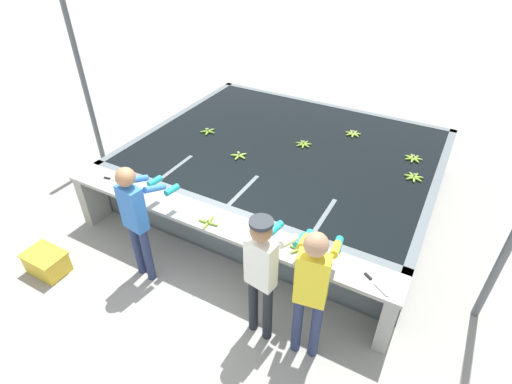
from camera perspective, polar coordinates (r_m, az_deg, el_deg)
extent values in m
plane|color=#A3A099|center=(5.56, -6.75, -12.22)|extent=(80.00, 80.00, 0.00)
cube|color=slate|center=(7.11, 4.22, 0.63)|extent=(4.79, 3.91, 0.06)
cube|color=slate|center=(5.54, -4.08, -5.79)|extent=(4.79, 0.12, 0.88)
cube|color=slate|center=(8.43, 9.96, 9.43)|extent=(4.79, 0.12, 0.88)
cube|color=slate|center=(7.98, -11.07, 7.71)|extent=(0.12, 3.91, 0.88)
cube|color=slate|center=(6.47, 23.38, -2.20)|extent=(0.12, 3.91, 0.88)
cube|color=black|center=(6.86, 4.38, 3.62)|extent=(4.55, 3.67, 0.82)
cube|color=slate|center=(6.41, -10.94, 0.13)|extent=(0.06, 0.80, 0.88)
cube|color=slate|center=(5.84, -1.67, -3.17)|extent=(0.06, 0.80, 0.88)
cube|color=slate|center=(5.47, 9.29, -6.95)|extent=(0.06, 0.80, 0.88)
cube|color=#9E9E99|center=(5.10, -5.99, -4.14)|extent=(4.79, 0.45, 0.05)
cube|color=#9E9E99|center=(6.71, -22.21, -0.65)|extent=(0.16, 0.41, 0.83)
cube|color=#9E9E99|center=(4.85, 18.49, -16.44)|extent=(0.16, 0.41, 0.83)
cylinder|color=navy|center=(5.55, -16.57, -7.74)|extent=(0.11, 0.11, 0.85)
cylinder|color=navy|center=(5.42, -15.23, -8.67)|extent=(0.11, 0.11, 0.85)
cube|color=blue|center=(5.02, -17.24, -2.19)|extent=(0.34, 0.21, 0.60)
sphere|color=#9E704C|center=(4.77, -18.17, 2.05)|extent=(0.23, 0.23, 0.23)
cylinder|color=blue|center=(5.12, -16.61, 1.75)|extent=(0.12, 0.32, 0.18)
cylinder|color=teal|center=(5.33, -14.26, 1.50)|extent=(0.11, 0.21, 0.08)
cylinder|color=blue|center=(4.90, -14.28, 0.51)|extent=(0.12, 0.32, 0.18)
cylinder|color=teal|center=(5.12, -11.93, 0.30)|extent=(0.11, 0.21, 0.08)
cylinder|color=#1E2328|center=(4.72, -0.39, -15.71)|extent=(0.11, 0.11, 0.84)
cylinder|color=#1E2328|center=(4.64, 1.65, -16.88)|extent=(0.11, 0.11, 0.84)
cube|color=white|center=(4.14, 0.68, -10.16)|extent=(0.34, 0.21, 0.60)
sphere|color=#9E704C|center=(3.83, 0.73, -5.56)|extent=(0.23, 0.23, 0.23)
cylinder|color=#282D33|center=(3.76, 0.74, -4.37)|extent=(0.24, 0.24, 0.04)
cylinder|color=white|center=(4.20, 0.99, -5.24)|extent=(0.12, 0.32, 0.18)
cylinder|color=#1EA3AD|center=(4.47, 2.88, -5.15)|extent=(0.11, 0.21, 0.08)
cylinder|color=white|center=(4.07, 4.64, -7.01)|extent=(0.12, 0.32, 0.18)
cylinder|color=#1EA3AD|center=(4.34, 6.37, -6.80)|extent=(0.11, 0.21, 0.08)
cylinder|color=navy|center=(4.56, 5.91, -18.22)|extent=(0.11, 0.11, 0.87)
cylinder|color=navy|center=(4.55, 8.48, -18.80)|extent=(0.11, 0.11, 0.87)
cube|color=yellow|center=(3.97, 8.00, -12.23)|extent=(0.34, 0.22, 0.62)
sphere|color=tan|center=(3.65, 8.58, -7.42)|extent=(0.24, 0.24, 0.24)
cylinder|color=yellow|center=(4.01, 6.82, -7.04)|extent=(0.13, 0.32, 0.18)
cylinder|color=#1EA3AD|center=(4.30, 7.46, -6.50)|extent=(0.12, 0.21, 0.08)
cylinder|color=yellow|center=(3.98, 11.33, -7.99)|extent=(0.13, 0.32, 0.18)
cylinder|color=#1EA3AD|center=(4.27, 11.66, -7.38)|extent=(0.12, 0.21, 0.08)
ellipsoid|color=#93BC3D|center=(6.73, 21.12, 4.67)|extent=(0.17, 0.08, 0.04)
ellipsoid|color=#93BC3D|center=(6.69, 21.12, 4.47)|extent=(0.16, 0.13, 0.04)
ellipsoid|color=#93BC3D|center=(6.67, 21.44, 4.29)|extent=(0.04, 0.17, 0.04)
ellipsoid|color=#93BC3D|center=(6.68, 21.83, 4.26)|extent=(0.15, 0.14, 0.04)
ellipsoid|color=#93BC3D|center=(6.72, 22.00, 4.41)|extent=(0.17, 0.07, 0.04)
ellipsoid|color=#93BC3D|center=(6.76, 21.82, 4.62)|extent=(0.11, 0.17, 0.04)
ellipsoid|color=#93BC3D|center=(6.76, 21.43, 4.74)|extent=(0.10, 0.17, 0.04)
cylinder|color=tan|center=(6.70, 21.60, 4.75)|extent=(0.03, 0.03, 0.04)
ellipsoid|color=#75A333|center=(6.66, 7.13, 6.62)|extent=(0.17, 0.10, 0.04)
ellipsoid|color=#75A333|center=(6.70, 7.27, 6.79)|extent=(0.17, 0.11, 0.04)
ellipsoid|color=#75A333|center=(6.73, 7.06, 6.97)|extent=(0.07, 0.17, 0.04)
ellipsoid|color=#75A333|center=(6.74, 6.65, 7.02)|extent=(0.14, 0.15, 0.04)
ellipsoid|color=#75A333|center=(6.71, 6.35, 6.91)|extent=(0.17, 0.04, 0.04)
ellipsoid|color=#75A333|center=(6.67, 6.39, 6.71)|extent=(0.13, 0.16, 0.04)
ellipsoid|color=#75A333|center=(6.64, 6.73, 6.58)|extent=(0.08, 0.17, 0.04)
cylinder|color=tan|center=(6.67, 6.82, 7.07)|extent=(0.03, 0.03, 0.04)
ellipsoid|color=#9EC642|center=(7.14, 14.00, 7.92)|extent=(0.17, 0.11, 0.04)
ellipsoid|color=#9EC642|center=(7.18, 14.12, 8.07)|extent=(0.17, 0.10, 0.04)
ellipsoid|color=#9EC642|center=(7.22, 13.91, 8.24)|extent=(0.08, 0.17, 0.04)
ellipsoid|color=#9EC642|center=(7.22, 13.54, 8.30)|extent=(0.13, 0.16, 0.04)
ellipsoid|color=#9EC642|center=(7.19, 13.27, 8.21)|extent=(0.17, 0.04, 0.04)
ellipsoid|color=#9EC642|center=(7.14, 13.31, 8.03)|extent=(0.14, 0.15, 0.04)
ellipsoid|color=#9EC642|center=(7.12, 13.64, 7.90)|extent=(0.07, 0.17, 0.04)
cylinder|color=tan|center=(7.16, 13.72, 8.35)|extent=(0.03, 0.03, 0.04)
ellipsoid|color=#93BC3D|center=(6.29, -2.66, 4.99)|extent=(0.05, 0.17, 0.04)
ellipsoid|color=#93BC3D|center=(6.30, -2.08, 5.04)|extent=(0.17, 0.08, 0.04)
ellipsoid|color=#93BC3D|center=(6.35, -1.99, 5.34)|extent=(0.12, 0.16, 0.04)
ellipsoid|color=#93BC3D|center=(6.38, -2.51, 5.46)|extent=(0.14, 0.15, 0.04)
ellipsoid|color=#93BC3D|center=(6.34, -2.93, 5.25)|extent=(0.17, 0.10, 0.04)
cylinder|color=tan|center=(6.31, -2.44, 5.49)|extent=(0.03, 0.03, 0.04)
ellipsoid|color=#8CB738|center=(6.26, 22.10, 1.95)|extent=(0.17, 0.10, 0.04)
ellipsoid|color=#8CB738|center=(6.29, 21.83, 2.18)|extent=(0.08, 0.17, 0.04)
ellipsoid|color=#8CB738|center=(6.28, 21.40, 2.25)|extent=(0.13, 0.16, 0.04)
ellipsoid|color=#8CB738|center=(6.24, 21.14, 2.12)|extent=(0.17, 0.04, 0.04)
ellipsoid|color=#8CB738|center=(6.21, 21.24, 1.88)|extent=(0.14, 0.15, 0.04)
ellipsoid|color=#8CB738|center=(6.19, 21.63, 1.71)|extent=(0.07, 0.17, 0.04)
ellipsoid|color=#8CB738|center=(6.22, 22.01, 1.74)|extent=(0.17, 0.11, 0.04)
cylinder|color=tan|center=(6.22, 21.69, 2.25)|extent=(0.03, 0.03, 0.04)
ellipsoid|color=#7FAD33|center=(7.13, -6.52, 8.74)|extent=(0.09, 0.17, 0.04)
ellipsoid|color=#7FAD33|center=(7.15, -7.03, 8.78)|extent=(0.16, 0.13, 0.04)
ellipsoid|color=#7FAD33|center=(7.10, -7.33, 8.56)|extent=(0.16, 0.13, 0.04)
ellipsoid|color=#7FAD33|center=(7.05, -7.01, 8.39)|extent=(0.09, 0.17, 0.04)
ellipsoid|color=#7FAD33|center=(7.07, -6.51, 8.50)|extent=(0.17, 0.04, 0.04)
cylinder|color=tan|center=(7.08, -6.90, 8.85)|extent=(0.03, 0.03, 0.04)
ellipsoid|color=#93BC3D|center=(4.69, 6.76, -7.72)|extent=(0.06, 0.17, 0.04)
ellipsoid|color=#93BC3D|center=(4.70, 6.18, -7.64)|extent=(0.14, 0.15, 0.04)
ellipsoid|color=#93BC3D|center=(4.67, 5.75, -7.91)|extent=(0.17, 0.05, 0.04)
ellipsoid|color=#93BC3D|center=(4.64, 5.81, -8.31)|extent=(0.13, 0.16, 0.04)
ellipsoid|color=#93BC3D|center=(4.62, 6.31, -8.56)|extent=(0.08, 0.17, 0.04)
ellipsoid|color=#93BC3D|center=(4.63, 6.88, -8.45)|extent=(0.17, 0.10, 0.04)
ellipsoid|color=#93BC3D|center=(4.67, 7.07, -8.08)|extent=(0.17, 0.12, 0.04)
cylinder|color=tan|center=(4.63, 6.42, -7.78)|extent=(0.03, 0.03, 0.04)
ellipsoid|color=#7FAD33|center=(5.04, -7.40, -4.17)|extent=(0.17, 0.05, 0.04)
ellipsoid|color=#7FAD33|center=(4.98, -7.16, -4.71)|extent=(0.05, 0.17, 0.04)
ellipsoid|color=#7FAD33|center=(4.99, -6.30, -4.51)|extent=(0.17, 0.05, 0.04)
ellipsoid|color=#7FAD33|center=(5.05, -6.55, -3.98)|extent=(0.05, 0.17, 0.04)
cylinder|color=tan|center=(4.99, -6.88, -4.03)|extent=(0.03, 0.03, 0.04)
cube|color=silver|center=(4.43, 17.45, -13.11)|extent=(0.19, 0.14, 0.00)
cube|color=black|center=(4.52, 15.73, -11.51)|extent=(0.10, 0.08, 0.02)
cube|color=silver|center=(6.07, -19.02, 1.53)|extent=(0.20, 0.06, 0.00)
cube|color=black|center=(6.18, -20.50, 1.87)|extent=(0.10, 0.04, 0.02)
cube|color=gold|center=(6.21, -27.68, -8.98)|extent=(0.52, 0.36, 0.30)
cube|color=gold|center=(6.11, -28.10, -7.89)|extent=(0.55, 0.39, 0.02)
cylinder|color=slate|center=(7.77, -23.37, 14.10)|extent=(0.09, 0.09, 3.20)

